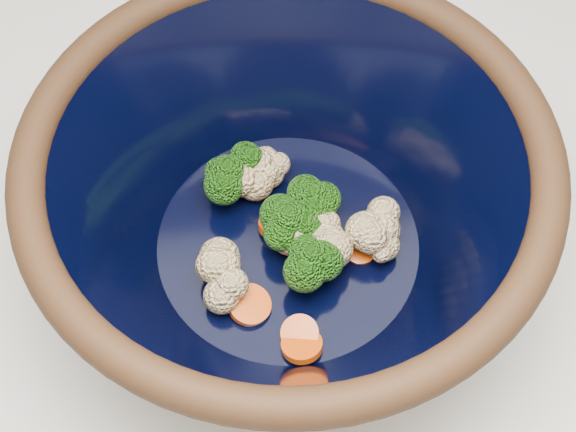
# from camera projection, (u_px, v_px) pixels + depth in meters

# --- Properties ---
(mixing_bowl) EXTENTS (0.46, 0.46, 0.16)m
(mixing_bowl) POSITION_uv_depth(u_px,v_px,m) (288.00, 205.00, 0.58)
(mixing_bowl) COLOR black
(mixing_bowl) RESTS_ON counter
(vegetable_pile) EXTENTS (0.15, 0.18, 0.05)m
(vegetable_pile) POSITION_uv_depth(u_px,v_px,m) (291.00, 220.00, 0.61)
(vegetable_pile) COLOR #608442
(vegetable_pile) RESTS_ON mixing_bowl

